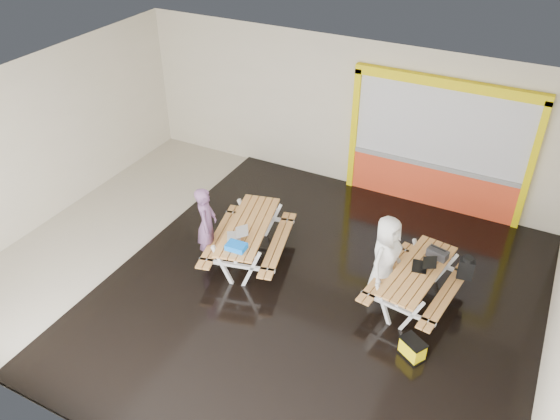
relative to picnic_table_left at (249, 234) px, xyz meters
The scene contains 14 objects.
room 1.24m from the picnic_table_left, 43.25° to the right, with size 10.02×8.02×3.52m.
deck 1.81m from the picnic_table_left, 13.03° to the right, with size 7.50×7.98×0.05m, color black.
kiosk 4.48m from the picnic_table_left, 53.69° to the left, with size 3.88×0.16×3.00m.
picnic_table_left is the anchor object (origin of this frame).
picnic_table_right 3.22m from the picnic_table_left, ahead, with size 1.58×2.12×0.79m.
person_left 0.82m from the picnic_table_left, 150.91° to the right, with size 0.57×0.37×1.56m, color #6D4970.
person_right 2.63m from the picnic_table_left, ahead, with size 0.80×0.52×1.64m, color white.
laptop_left 0.50m from the picnic_table_left, 89.65° to the right, with size 0.52×0.51×0.17m.
laptop_right 3.29m from the picnic_table_left, ahead, with size 0.45×0.42×0.17m.
blue_pouch 0.79m from the picnic_table_left, 76.52° to the right, with size 0.35×0.25×0.10m, color blue.
toolbox 3.50m from the picnic_table_left, 12.22° to the left, with size 0.39×0.26×0.21m.
backpack 4.00m from the picnic_table_left, 11.16° to the left, with size 0.29×0.20×0.45m.
dark_case 2.72m from the picnic_table_left, ahead, with size 0.36×0.27×0.13m, color black.
fluke_bag 3.71m from the picnic_table_left, 15.68° to the right, with size 0.48×0.43×0.35m.
Camera 1 is at (4.09, -7.03, 6.98)m, focal length 35.96 mm.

